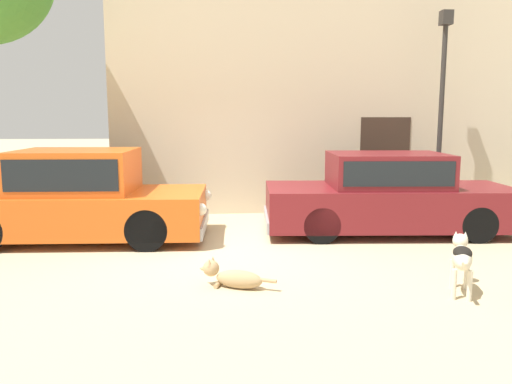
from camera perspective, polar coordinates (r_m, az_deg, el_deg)
name	(u,v)px	position (r m, az deg, el deg)	size (l,w,h in m)	color
ground_plane	(217,249)	(8.13, -4.45, -6.54)	(80.00, 80.00, 0.00)	tan
parked_sedan_nearest	(79,196)	(9.13, -19.48, -0.46)	(4.41, 1.90, 1.56)	#D15619
parked_sedan_second	(388,194)	(9.43, 14.79, -0.21)	(4.64, 1.91, 1.46)	maroon
apartment_block	(443,14)	(15.59, 20.50, 18.49)	(17.02, 6.59, 9.86)	beige
stray_dog_spotted	(231,276)	(6.35, -2.82, -9.56)	(0.98, 0.45, 0.36)	tan
stray_dog_tan	(462,256)	(6.54, 22.37, -6.78)	(0.48, 1.02, 0.69)	beige
street_lamp	(442,90)	(11.11, 20.44, 10.88)	(0.22, 0.22, 4.21)	#2D2B28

